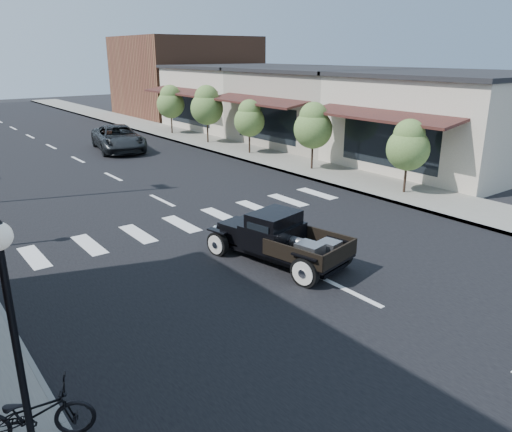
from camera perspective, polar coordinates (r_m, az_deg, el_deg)
ground at (r=14.55m, az=1.99°, el=-4.49°), size 120.00×120.00×0.00m
road at (r=27.35m, az=-18.36°, el=5.44°), size 14.00×80.00×0.02m
road_markings at (r=22.79m, az=-14.12°, el=3.38°), size 12.00×60.00×0.06m
sidewalk_right at (r=31.06m, az=-3.37°, el=7.88°), size 3.00×80.00×0.15m
storefront_near at (r=27.78m, az=21.49°, el=10.00°), size 10.00×9.00×4.50m
storefront_mid at (r=33.34m, az=8.07°, el=12.22°), size 10.00×9.00×4.50m
storefront_far at (r=40.16m, az=-1.28°, el=13.37°), size 10.00×9.00×4.50m
far_building_right at (r=48.76m, az=-7.98°, el=15.53°), size 11.00×10.00×7.00m
lamp_post_a at (r=7.40m, az=-25.72°, el=-13.21°), size 0.36×0.36×3.64m
small_tree_a at (r=21.09m, az=16.89°, el=6.40°), size 1.72×1.72×2.87m
small_tree_b at (r=24.64m, az=6.50°, el=8.96°), size 1.87×1.87×3.12m
small_tree_c at (r=28.58m, az=-0.76°, el=10.09°), size 1.73×1.73×2.88m
small_tree_d at (r=32.22m, az=-5.61°, el=11.42°), size 2.06×2.06×3.43m
small_tree_e at (r=36.39m, az=-9.70°, el=11.85°), size 1.93×1.93×3.22m
hotrod_pickup at (r=13.83m, az=2.65°, el=-2.49°), size 2.81×4.53×1.46m
second_car at (r=31.14m, az=-15.46°, el=8.54°), size 3.47×5.73×1.49m
motorcycle at (r=8.43m, az=-24.22°, el=-19.97°), size 1.86×1.25×0.92m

